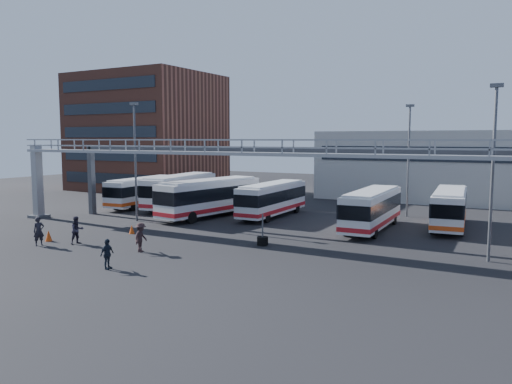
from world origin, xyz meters
The scene contains 19 objects.
ground centered at (0.00, 0.00, 0.00)m, with size 140.00×140.00×0.00m, color black.
gantry centered at (0.00, 5.87, 5.51)m, with size 51.40×5.15×7.10m.
apartment_building centered at (-34.00, 30.00, 8.00)m, with size 18.00×15.00×16.00m, color brown.
light_pole_left centered at (-16.00, 8.00, 5.73)m, with size 0.70×0.35×10.21m.
light_pole_mid centered at (12.00, 7.00, 5.73)m, with size 0.70×0.35×10.21m.
light_pole_back centered at (4.00, 22.00, 5.73)m, with size 0.70×0.35×10.21m.
bus_0 centered at (-21.78, 15.35, 1.69)m, with size 3.28×10.26×3.06m.
bus_1 centered at (-17.68, 16.34, 1.90)m, with size 4.15×11.54×3.43m.
bus_2 centered at (-11.61, 12.90, 1.92)m, with size 4.21×11.67×3.47m.
bus_3 centered at (-6.76, 15.87, 1.72)m, with size 2.68×10.30×3.11m.
bus_5 centered at (3.15, 13.64, 1.75)m, with size 2.82×10.48×3.16m.
bus_6 centered at (8.31, 17.56, 1.72)m, with size 3.39×10.40×3.10m.
pedestrian_a centered at (-14.62, -2.88, 0.97)m, with size 0.71×0.46×1.94m, color black.
pedestrian_b centered at (-12.83, -1.25, 0.95)m, with size 0.92×0.72×1.89m, color #272330.
pedestrian_c centered at (-7.38, -0.97, 0.93)m, with size 1.20×0.69×1.86m, color #2D1E1F.
pedestrian_d centered at (-6.07, -5.08, 0.84)m, with size 0.99×0.41×1.68m, color #1A232F.
cone_left centered at (-15.29, -1.61, 0.38)m, with size 0.48×0.48×0.76m, color #D1430B.
cone_right centered at (-12.19, 3.33, 0.33)m, with size 0.42×0.42×0.67m, color #D1430B.
tire_stack centered at (-1.60, 4.50, 0.36)m, with size 0.75×0.75×2.14m.
Camera 1 is at (14.11, -24.40, 7.11)m, focal length 35.00 mm.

